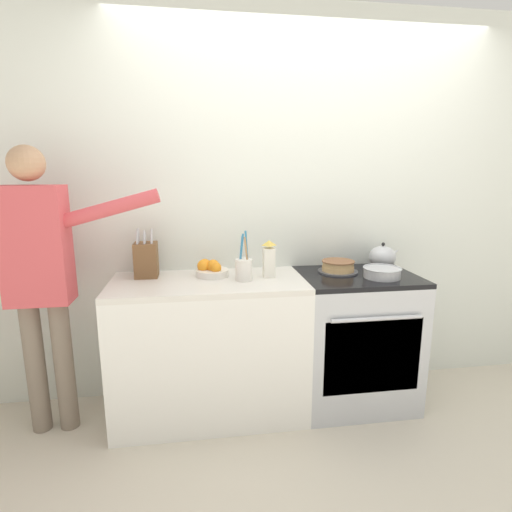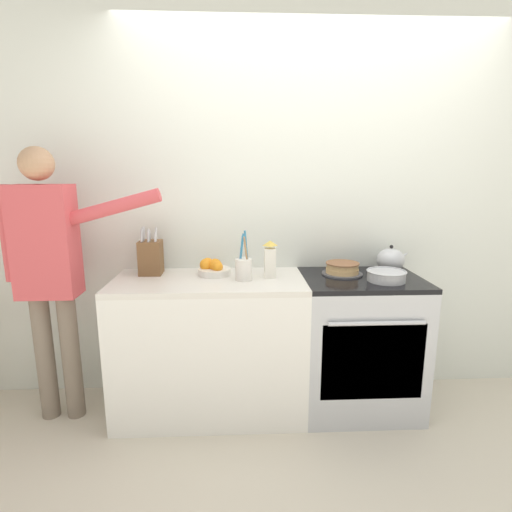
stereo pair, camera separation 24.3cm
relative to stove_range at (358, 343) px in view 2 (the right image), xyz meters
The scene contains 12 objects.
ground_plane 0.61m from the stove_range, 136.00° to the right, with size 16.00×16.00×0.00m, color beige.
wall_back 0.96m from the stove_range, 133.56° to the left, with size 8.00×0.04×2.60m.
counter_cabinet 0.97m from the stove_range, behind, with size 1.19×0.58×0.89m.
stove_range is the anchor object (origin of this frame).
layer_cake 0.50m from the stove_range, 143.22° to the left, with size 0.26×0.26×0.08m.
tea_kettle 0.59m from the stove_range, 32.29° to the left, with size 0.22×0.18×0.18m.
mixing_bowl 0.50m from the stove_range, 38.22° to the right, with size 0.24×0.24×0.07m.
knife_block 1.47m from the stove_range, behind, with size 0.14×0.14×0.31m.
utensil_crock 0.91m from the stove_range, behind, with size 0.10×0.10×0.31m.
fruit_bowl 1.07m from the stove_range, behind, with size 0.21×0.21×0.11m.
milk_carton 0.81m from the stove_range, behind, with size 0.07×0.07×0.24m.
person_baker 1.99m from the stove_range, behind, with size 0.94×0.20×1.69m.
Camera 2 is at (-0.49, -2.11, 1.55)m, focal length 28.00 mm.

